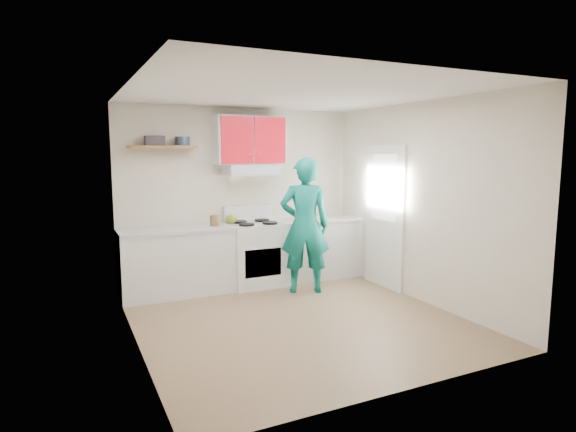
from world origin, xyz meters
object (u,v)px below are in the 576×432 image
stove (255,254)px  tin (182,141)px  kettle (231,219)px  crock (215,221)px  person (305,226)px

stove → tin: bearing=170.6°
kettle → crock: size_ratio=1.00×
person → crock: bearing=-8.1°
crock → person: bearing=-31.0°
person → stove: bearing=-28.1°
stove → crock: crock is taller
stove → person: bearing=-50.9°
stove → person: 0.93m
crock → person: 1.27m
tin → kettle: (0.67, -0.04, -1.11)m
stove → tin: size_ratio=4.54×
tin → kettle: size_ratio=1.22×
tin → crock: 1.19m
tin → person: size_ratio=0.11×
kettle → crock: crock is taller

